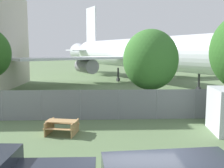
# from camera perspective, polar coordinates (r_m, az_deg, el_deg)

# --- Properties ---
(perimeter_fence) EXTENTS (56.07, 0.07, 2.01)m
(perimeter_fence) POSITION_cam_1_polar(r_m,az_deg,el_deg) (17.40, 1.48, -4.52)
(perimeter_fence) COLOR gray
(perimeter_fence) RESTS_ON ground
(airplane) EXTENTS (33.02, 40.66, 12.84)m
(airplane) POSITION_cam_1_polar(r_m,az_deg,el_deg) (38.89, 5.62, 6.65)
(airplane) COLOR white
(airplane) RESTS_ON ground
(picnic_bench_near_cabin) EXTENTS (1.90, 1.69, 0.76)m
(picnic_bench_near_cabin) POSITION_cam_1_polar(r_m,az_deg,el_deg) (14.82, -10.83, -8.89)
(picnic_bench_near_cabin) COLOR tan
(picnic_bench_near_cabin) RESTS_ON ground
(tree_behind_benches) EXTENTS (3.96, 3.96, 6.09)m
(tree_behind_benches) POSITION_cam_1_polar(r_m,az_deg,el_deg) (19.09, 8.38, 5.21)
(tree_behind_benches) COLOR brown
(tree_behind_benches) RESTS_ON ground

